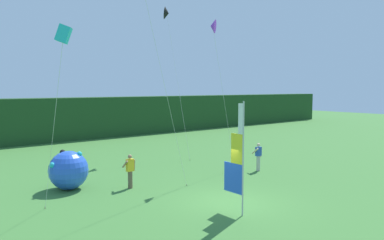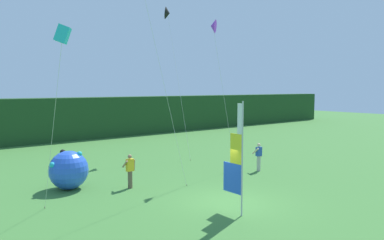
{
  "view_description": "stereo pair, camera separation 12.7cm",
  "coord_description": "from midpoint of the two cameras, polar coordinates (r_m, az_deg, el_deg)",
  "views": [
    {
      "loc": [
        -10.86,
        -10.92,
        4.86
      ],
      "look_at": [
        0.94,
        3.61,
        3.23
      ],
      "focal_mm": 34.58,
      "sensor_mm": 36.0,
      "label": 1
    },
    {
      "loc": [
        -10.76,
        -11.0,
        4.86
      ],
      "look_at": [
        0.94,
        3.61,
        3.23
      ],
      "focal_mm": 34.58,
      "sensor_mm": 36.0,
      "label": 2
    }
  ],
  "objects": [
    {
      "name": "banner_flag",
      "position": [
        14.32,
        7.14,
        -6.2
      ],
      "size": [
        0.06,
        1.03,
        4.37
      ],
      "color": "#B7B7BC",
      "rests_on": "ground"
    },
    {
      "name": "ground_plane",
      "position": [
        16.14,
        5.78,
        -12.57
      ],
      "size": [
        120.0,
        120.0,
        0.0
      ],
      "primitive_type": "plane",
      "color": "#3D7533"
    },
    {
      "name": "person_mid_field",
      "position": [
        18.3,
        -9.35,
        -7.65
      ],
      "size": [
        0.55,
        0.48,
        1.65
      ],
      "color": "brown",
      "rests_on": "ground"
    },
    {
      "name": "distant_treeline",
      "position": [
        35.83,
        -21.0,
        0.02
      ],
      "size": [
        80.0,
        2.4,
        3.95
      ],
      "primitive_type": "cube",
      "color": "#1E421E",
      "rests_on": "ground"
    },
    {
      "name": "kite_black_delta_1",
      "position": [
        28.52,
        -3.65,
        16.06
      ],
      "size": [
        1.35,
        4.32,
        10.86
      ],
      "color": "brown",
      "rests_on": "ground"
    },
    {
      "name": "inflatable_balloon",
      "position": [
        18.8,
        -18.31,
        -7.33
      ],
      "size": [
        1.88,
        1.86,
        1.9
      ],
      "color": "blue",
      "rests_on": "ground"
    },
    {
      "name": "kite_cyan_box_2",
      "position": [
        13.57,
        -19.09,
        12.19
      ],
      "size": [
        0.67,
        2.75,
        7.01
      ],
      "color": "brown",
      "rests_on": "ground"
    },
    {
      "name": "person_near_banner",
      "position": [
        22.09,
        10.42,
        -5.51
      ],
      "size": [
        0.55,
        0.48,
        1.64
      ],
      "color": "#B7B2A3",
      "rests_on": "ground"
    },
    {
      "name": "kite_purple_delta_0",
      "position": [
        21.16,
        3.47,
        14.14
      ],
      "size": [
        2.08,
        0.72,
        8.66
      ],
      "color": "brown",
      "rests_on": "ground"
    }
  ]
}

